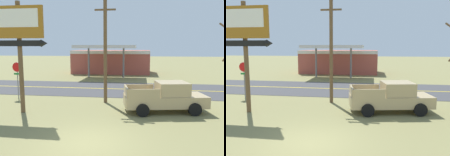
{
  "view_description": "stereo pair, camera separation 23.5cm",
  "coord_description": "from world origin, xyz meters",
  "views": [
    {
      "loc": [
        2.4,
        -9.47,
        4.23
      ],
      "look_at": [
        0.0,
        8.0,
        1.8
      ],
      "focal_mm": 36.9,
      "sensor_mm": 36.0,
      "label": 1
    },
    {
      "loc": [
        2.63,
        -9.43,
        4.23
      ],
      "look_at": [
        0.0,
        8.0,
        1.8
      ],
      "focal_mm": 36.9,
      "sensor_mm": 36.0,
      "label": 2
    }
  ],
  "objects": [
    {
      "name": "road_asphalt",
      "position": [
        0.0,
        13.0,
        0.01
      ],
      "size": [
        140.0,
        8.0,
        0.02
      ],
      "primitive_type": "cube",
      "color": "#3D3D3F",
      "rests_on": "ground"
    },
    {
      "name": "ground_plane",
      "position": [
        0.0,
        0.0,
        0.0
      ],
      "size": [
        180.0,
        180.0,
        0.0
      ],
      "primitive_type": "plane",
      "color": "olive"
    },
    {
      "name": "utility_pole",
      "position": [
        -0.41,
        7.38,
        4.34
      ],
      "size": [
        1.72,
        0.26,
        8.15
      ],
      "color": "brown",
      "rests_on": "ground"
    },
    {
      "name": "stop_sign",
      "position": [
        -7.84,
        8.0,
        2.03
      ],
      "size": [
        0.8,
        0.08,
        2.95
      ],
      "color": "slate",
      "rests_on": "ground"
    },
    {
      "name": "motel_sign",
      "position": [
        -5.2,
        3.95,
        4.92
      ],
      "size": [
        3.57,
        0.54,
        6.97
      ],
      "color": "brown",
      "rests_on": "ground"
    },
    {
      "name": "road_centre_line",
      "position": [
        0.0,
        13.0,
        0.02
      ],
      "size": [
        126.0,
        0.2,
        0.01
      ],
      "primitive_type": "cube",
      "color": "gold",
      "rests_on": "road_asphalt"
    },
    {
      "name": "pickup_tan_parked_on_lawn",
      "position": [
        3.86,
        5.44,
        0.96
      ],
      "size": [
        5.47,
        2.95,
        1.96
      ],
      "color": "tan",
      "rests_on": "ground"
    },
    {
      "name": "gas_station",
      "position": [
        -2.66,
        27.02,
        1.94
      ],
      "size": [
        12.0,
        11.5,
        4.4
      ],
      "color": "#A84C42",
      "rests_on": "ground"
    }
  ]
}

